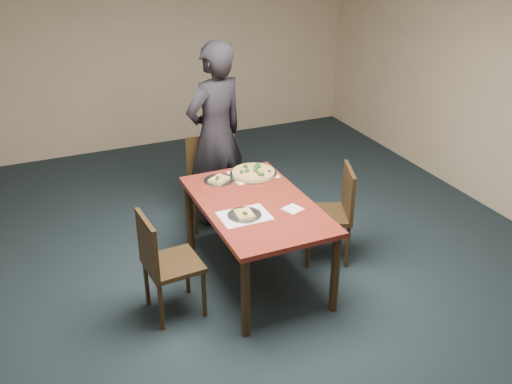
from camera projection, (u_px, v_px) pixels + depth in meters
name	position (u px, v px, depth m)	size (l,w,h in m)	color
ground	(267.00, 306.00, 4.77)	(8.00, 8.00, 0.00)	black
room_shell	(269.00, 106.00, 3.99)	(8.00, 8.00, 8.00)	tan
dining_table	(256.00, 212.00, 4.86)	(0.90, 1.50, 0.75)	maroon
chair_far	(209.00, 176.00, 5.85)	(0.50, 0.50, 0.91)	black
chair_left	(163.00, 260.00, 4.46)	(0.45, 0.45, 0.91)	black
chair_right	(335.00, 208.00, 5.22)	(0.54, 0.54, 0.91)	black
diner	(216.00, 135.00, 5.71)	(0.69, 0.45, 1.89)	black
placemat_main	(253.00, 174.00, 5.33)	(0.42, 0.32, 0.00)	white
placemat_near	(244.00, 216.00, 4.61)	(0.40, 0.30, 0.00)	white
pizza_pan	(253.00, 172.00, 5.32)	(0.44, 0.44, 0.08)	silver
slice_plate_near	(244.00, 214.00, 4.60)	(0.28, 0.28, 0.06)	silver
slice_plate_far	(219.00, 180.00, 5.20)	(0.28, 0.28, 0.06)	silver
napkin	(293.00, 209.00, 4.71)	(0.14, 0.14, 0.01)	white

